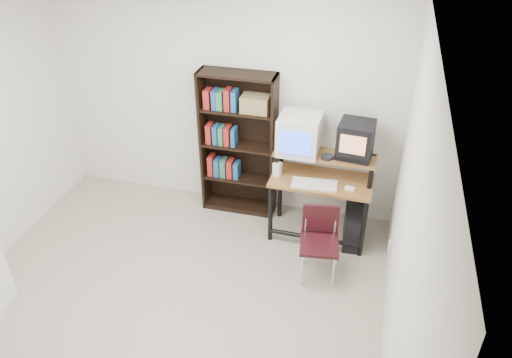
% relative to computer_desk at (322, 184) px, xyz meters
% --- Properties ---
extents(floor, '(4.00, 4.00, 0.01)m').
position_rel_computer_desk_xyz_m(floor, '(-1.22, -1.56, -0.68)').
color(floor, '#ACA28F').
rests_on(floor, ground).
extents(ceiling, '(4.00, 4.00, 0.01)m').
position_rel_computer_desk_xyz_m(ceiling, '(-1.22, -1.56, 1.93)').
color(ceiling, white).
rests_on(ceiling, back_wall).
extents(back_wall, '(4.00, 0.01, 2.60)m').
position_rel_computer_desk_xyz_m(back_wall, '(-1.22, 0.44, 0.63)').
color(back_wall, silver).
rests_on(back_wall, floor).
extents(right_wall, '(0.01, 4.00, 2.60)m').
position_rel_computer_desk_xyz_m(right_wall, '(0.78, -1.56, 0.63)').
color(right_wall, silver).
rests_on(right_wall, floor).
extents(computer_desk, '(1.08, 0.56, 0.98)m').
position_rel_computer_desk_xyz_m(computer_desk, '(0.00, 0.00, 0.00)').
color(computer_desk, olive).
rests_on(computer_desk, floor).
extents(crt_monitor, '(0.43, 0.44, 0.41)m').
position_rel_computer_desk_xyz_m(crt_monitor, '(-0.28, 0.11, 0.50)').
color(crt_monitor, silver).
rests_on(crt_monitor, computer_desk).
extents(vcr, '(0.39, 0.30, 0.08)m').
position_rel_computer_desk_xyz_m(vcr, '(0.29, 0.10, 0.34)').
color(vcr, black).
rests_on(vcr, computer_desk).
extents(crt_tv, '(0.37, 0.37, 0.32)m').
position_rel_computer_desk_xyz_m(crt_tv, '(0.29, 0.10, 0.54)').
color(crt_tv, black).
rests_on(crt_tv, vcr).
extents(cd_spindle, '(0.14, 0.14, 0.05)m').
position_rel_computer_desk_xyz_m(cd_spindle, '(0.03, 0.00, 0.32)').
color(cd_spindle, '#26262B').
rests_on(cd_spindle, computer_desk).
extents(keyboard, '(0.48, 0.25, 0.03)m').
position_rel_computer_desk_xyz_m(keyboard, '(-0.06, -0.15, 0.07)').
color(keyboard, silver).
rests_on(keyboard, computer_desk).
extents(mousepad, '(0.23, 0.20, 0.01)m').
position_rel_computer_desk_xyz_m(mousepad, '(0.29, -0.13, 0.05)').
color(mousepad, black).
rests_on(mousepad, computer_desk).
extents(mouse, '(0.11, 0.08, 0.03)m').
position_rel_computer_desk_xyz_m(mouse, '(0.30, -0.14, 0.07)').
color(mouse, white).
rests_on(mouse, mousepad).
extents(desk_speaker, '(0.10, 0.09, 0.17)m').
position_rel_computer_desk_xyz_m(desk_speaker, '(-0.48, -0.05, 0.13)').
color(desk_speaker, silver).
rests_on(desk_speaker, computer_desk).
extents(pc_tower, '(0.23, 0.46, 0.42)m').
position_rel_computer_desk_xyz_m(pc_tower, '(0.39, -0.04, -0.46)').
color(pc_tower, black).
rests_on(pc_tower, floor).
extents(school_chair, '(0.42, 0.42, 0.75)m').
position_rel_computer_desk_xyz_m(school_chair, '(0.09, -0.62, -0.21)').
color(school_chair, black).
rests_on(school_chair, floor).
extents(bookshelf, '(0.86, 0.29, 1.71)m').
position_rel_computer_desk_xyz_m(bookshelf, '(-1.00, 0.30, 0.21)').
color(bookshelf, black).
rests_on(bookshelf, floor).
extents(wall_outlet, '(0.02, 0.08, 0.12)m').
position_rel_computer_desk_xyz_m(wall_outlet, '(0.77, -0.41, -0.37)').
color(wall_outlet, beige).
rests_on(wall_outlet, right_wall).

